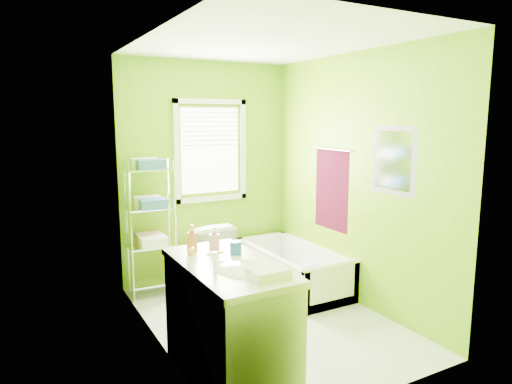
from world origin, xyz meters
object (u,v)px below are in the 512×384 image
bathtub (294,274)px  wire_shelf_unit (152,213)px  toilet (205,254)px  vanity (229,319)px

bathtub → wire_shelf_unit: 1.76m
toilet → vanity: size_ratio=0.65×
toilet → wire_shelf_unit: 0.79m
vanity → wire_shelf_unit: wire_shelf_unit is taller
vanity → wire_shelf_unit: size_ratio=0.80×
bathtub → vanity: size_ratio=1.25×
bathtub → toilet: (-0.89, 0.51, 0.24)m
wire_shelf_unit → bathtub: bearing=-21.8°
bathtub → toilet: toilet is taller
bathtub → vanity: (-1.46, -1.33, 0.32)m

